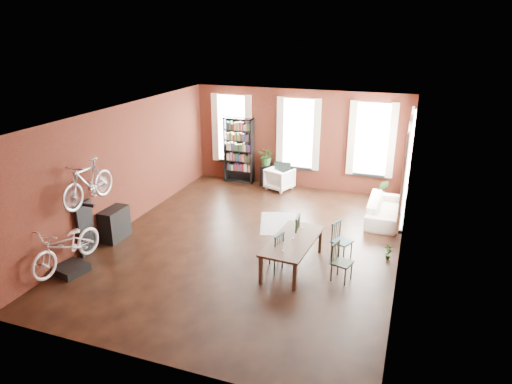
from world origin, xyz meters
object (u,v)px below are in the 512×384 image
at_px(dining_chair_d, 342,241).
at_px(dining_chair_a, 272,251).
at_px(plant_stand, 266,175).
at_px(dining_chair_b, 289,235).
at_px(dining_table, 292,253).
at_px(bookshelf, 239,150).
at_px(bike_trainer, 71,269).
at_px(dining_chair_c, 342,263).
at_px(console_table, 115,224).
at_px(white_armchair, 280,178).
at_px(cream_sofa, 384,206).
at_px(bicycle_floor, 64,226).

bearing_deg(dining_chair_d, dining_chair_a, 149.78).
bearing_deg(plant_stand, dining_chair_b, -65.52).
distance_m(dining_table, bookshelf, 6.10).
relative_size(dining_chair_a, bike_trainer, 1.48).
bearing_deg(plant_stand, dining_table, -65.54).
distance_m(dining_chair_c, bookshelf, 6.92).
bearing_deg(dining_chair_d, console_table, 121.94).
height_order(dining_table, dining_chair_b, dining_chair_b).
distance_m(dining_table, dining_chair_c, 1.15).
distance_m(white_armchair, console_table, 5.67).
bearing_deg(dining_chair_c, dining_chair_d, 25.65).
bearing_deg(dining_chair_b, plant_stand, -159.47).
bearing_deg(dining_chair_c, bookshelf, 55.66).
relative_size(dining_chair_c, dining_chair_d, 0.96).
xyz_separation_m(cream_sofa, console_table, (-6.23, -3.50, -0.01)).
height_order(dining_table, white_armchair, white_armchair).
bearing_deg(console_table, bicycle_floor, -86.48).
bearing_deg(cream_sofa, white_armchair, 67.43).
bearing_deg(dining_table, white_armchair, 114.29).
xyz_separation_m(dining_chair_a, white_armchair, (-1.37, 5.06, -0.05)).
distance_m(dining_chair_b, bike_trainer, 4.88).
xyz_separation_m(dining_chair_a, cream_sofa, (2.06, 3.64, -0.04)).
relative_size(dining_table, bicycle_floor, 1.05).
distance_m(dining_chair_a, cream_sofa, 4.18).
height_order(dining_chair_c, white_armchair, dining_chair_c).
xyz_separation_m(dining_chair_a, plant_stand, (-1.91, 5.32, -0.10)).
distance_m(bookshelf, white_armchair, 1.70).
bearing_deg(dining_chair_d, bike_trainer, 138.90).
distance_m(dining_table, bicycle_floor, 4.90).
relative_size(dining_table, bookshelf, 0.89).
relative_size(dining_chair_a, white_armchair, 1.13).
height_order(dining_chair_a, dining_chair_d, dining_chair_a).
height_order(dining_chair_b, plant_stand, dining_chair_b).
bearing_deg(dining_chair_d, dining_chair_b, 123.96).
height_order(dining_table, dining_chair_c, dining_chair_c).
height_order(bike_trainer, console_table, console_table).
height_order(console_table, plant_stand, console_table).
bearing_deg(white_armchair, dining_chair_a, 125.42).
xyz_separation_m(bike_trainer, plant_stand, (2.16, 6.94, 0.25)).
distance_m(dining_chair_d, white_armchair, 4.88).
distance_m(dining_chair_a, dining_chair_c, 1.52).
distance_m(dining_table, plant_stand, 5.56).
distance_m(dining_chair_c, bike_trainer, 5.84).
bearing_deg(console_table, white_armchair, 60.33).
bearing_deg(dining_chair_d, bicycle_floor, 139.03).
bearing_deg(console_table, dining_table, 1.45).
bearing_deg(bicycle_floor, white_armchair, 72.34).
relative_size(dining_chair_d, cream_sofa, 0.42).
xyz_separation_m(dining_table, console_table, (-4.56, -0.12, 0.07)).
bearing_deg(dining_chair_a, cream_sofa, 164.49).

